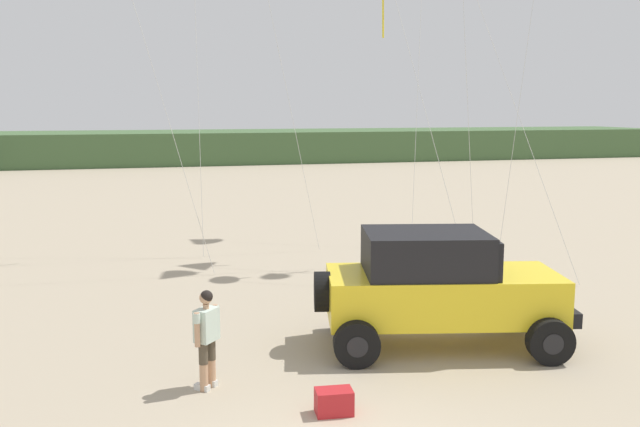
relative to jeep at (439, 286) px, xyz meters
The scene contains 4 objects.
dune_ridge 47.48m from the jeep, 93.66° to the left, with size 90.00×9.81×2.58m, color #426038.
jeep is the anchor object (origin of this frame).
person_watching 4.63m from the jeep, 168.48° to the right, with size 0.47×0.50×1.67m.
cooler_box 3.79m from the jeep, 139.48° to the right, with size 0.56×0.36×0.38m, color #B21E23.
Camera 1 is at (-2.56, -7.47, 4.59)m, focal length 38.56 mm.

